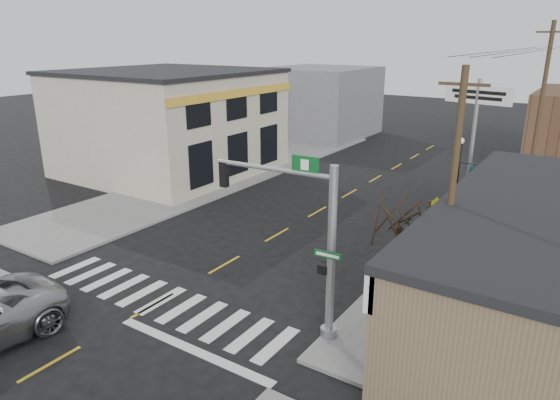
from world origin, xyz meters
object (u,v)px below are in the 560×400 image
Objects in this scene: utility_pole_near at (451,201)px; utility_pole_far at (541,106)px; dance_center_sign at (476,116)px; bare_tree at (401,207)px; traffic_signal_pole at (312,231)px; lamp_post at (457,188)px; fire_hydrant at (396,267)px; guide_sign at (445,232)px.

utility_pole_far is at bearing 89.90° from utility_pole_near.
dance_center_sign reaches higher than bare_tree.
bare_tree is at bearing -94.67° from utility_pole_far.
traffic_signal_pole is 1.12× the size of lamp_post.
traffic_signal_pole is at bearing -100.39° from fire_hydrant.
traffic_signal_pole is 1.10× the size of bare_tree.
bare_tree is (0.01, -6.88, 1.12)m from lamp_post.
dance_center_sign is 11.09m from utility_pole_near.
utility_pole_far is at bearing 86.12° from bare_tree.
guide_sign is 4.18× the size of fire_hydrant.
utility_pole_near is at bearing -67.04° from dance_center_sign.
utility_pole_near is at bearing 41.49° from bare_tree.
traffic_signal_pole is 8.81m from lamp_post.
guide_sign is 3.91m from utility_pole_near.
dance_center_sign is at bearing 93.27° from bare_tree.
guide_sign is 2.32m from fire_hydrant.
dance_center_sign reaches higher than fire_hydrant.
guide_sign is at bearing -63.88° from lamp_post.
traffic_signal_pole reaches higher than lamp_post.
lamp_post is at bearing -69.13° from dance_center_sign.
lamp_post is 6.09m from utility_pole_near.
fire_hydrant is 0.09× the size of utility_pole_near.
fire_hydrant is at bearing 76.30° from traffic_signal_pole.
utility_pole_far is (0.15, 18.49, 0.86)m from utility_pole_near.
traffic_signal_pole reaches higher than bare_tree.
traffic_signal_pole is 1.85× the size of guide_sign.
fire_hydrant is 4.43m from lamp_post.
dance_center_sign is at bearing 100.05° from utility_pole_near.
lamp_post reaches higher than guide_sign.
bare_tree is (2.14, 1.66, 0.68)m from traffic_signal_pole.
utility_pole_far is at bearing 101.99° from guide_sign.
traffic_signal_pole is 6.00m from fire_hydrant.
traffic_signal_pole is 0.69× the size of utility_pole_near.
utility_pole_far reaches higher than traffic_signal_pole.
lamp_post is 6.97m from bare_tree.
traffic_signal_pole is at bearing -85.67° from lamp_post.
utility_pole_far reaches higher than fire_hydrant.
lamp_post is (-0.37, 2.73, 0.98)m from guide_sign.
utility_pole_far is (3.46, 21.20, 1.68)m from traffic_signal_pole.
guide_sign is 15.73m from utility_pole_far.
traffic_signal_pole is at bearing -100.06° from utility_pole_far.
dance_center_sign is at bearing -105.55° from utility_pole_far.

